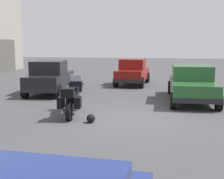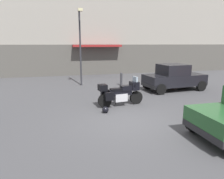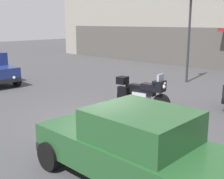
# 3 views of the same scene
# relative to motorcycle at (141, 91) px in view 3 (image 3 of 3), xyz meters

# --- Properties ---
(ground_plane) EXTENTS (80.00, 80.00, 0.00)m
(ground_plane) POSITION_rel_motorcycle_xyz_m (-0.17, -2.00, -0.62)
(ground_plane) COLOR #424244
(motorcycle) EXTENTS (2.26, 0.87, 1.36)m
(motorcycle) POSITION_rel_motorcycle_xyz_m (0.00, 0.00, 0.00)
(motorcycle) COLOR black
(motorcycle) RESTS_ON ground
(helmet) EXTENTS (0.28, 0.28, 0.28)m
(helmet) POSITION_rel_motorcycle_xyz_m (-0.90, -0.86, -0.48)
(helmet) COLOR black
(helmet) RESTS_ON ground
(car_sedan_far) EXTENTS (4.59, 1.92, 1.56)m
(car_sedan_far) POSITION_rel_motorcycle_xyz_m (3.37, -4.36, 0.16)
(car_sedan_far) COLOR #235128
(car_sedan_far) RESTS_ON ground
(streetlamp_curbside) EXTENTS (0.28, 0.94, 5.12)m
(streetlamp_curbside) POSITION_rel_motorcycle_xyz_m (-1.24, 5.37, 2.47)
(streetlamp_curbside) COLOR #2D2D33
(streetlamp_curbside) RESTS_ON ground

